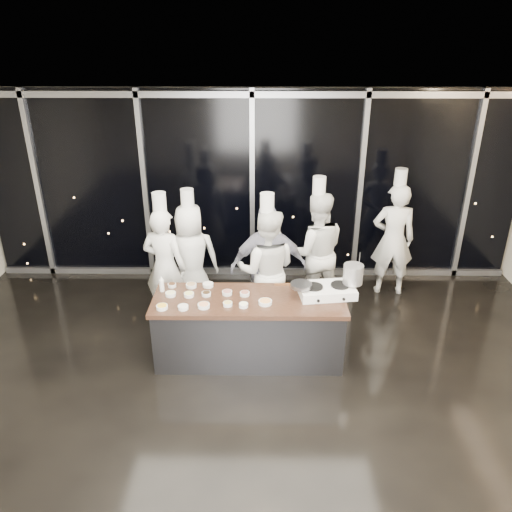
{
  "coord_description": "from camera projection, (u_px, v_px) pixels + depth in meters",
  "views": [
    {
      "loc": [
        0.16,
        -4.64,
        4.05
      ],
      "look_at": [
        0.09,
        1.2,
        1.36
      ],
      "focal_mm": 35.0,
      "sensor_mm": 36.0,
      "label": 1
    }
  ],
  "objects": [
    {
      "name": "chef_right",
      "position": [
        316.0,
        251.0,
        7.56
      ],
      "size": [
        0.96,
        0.77,
        2.12
      ],
      "rotation": [
        0.0,
        0.0,
        3.21
      ],
      "color": "silver",
      "rests_on": "ground"
    },
    {
      "name": "chef_side",
      "position": [
        393.0,
        239.0,
        8.0
      ],
      "size": [
        0.71,
        0.49,
        2.1
      ],
      "rotation": [
        0.0,
        0.0,
        3.08
      ],
      "color": "silver",
      "rests_on": "ground"
    },
    {
      "name": "guest",
      "position": [
        268.0,
        268.0,
        7.1
      ],
      "size": [
        1.13,
        0.55,
        1.86
      ],
      "rotation": [
        0.0,
        0.0,
        3.23
      ],
      "color": "#121433",
      "rests_on": "ground"
    },
    {
      "name": "frying_pan",
      "position": [
        300.0,
        285.0,
        6.34
      ],
      "size": [
        0.5,
        0.31,
        0.05
      ],
      "rotation": [
        0.0,
        0.0,
        0.14
      ],
      "color": "slate",
      "rests_on": "stove"
    },
    {
      "name": "ground",
      "position": [
        247.0,
        402.0,
        5.91
      ],
      "size": [
        9.0,
        9.0,
        0.0
      ],
      "primitive_type": "plane",
      "color": "black",
      "rests_on": "ground"
    },
    {
      "name": "squeeze_bottle",
      "position": [
        162.0,
        284.0,
        6.49
      ],
      "size": [
        0.06,
        0.06,
        0.22
      ],
      "color": "white",
      "rests_on": "demo_counter"
    },
    {
      "name": "stock_pot",
      "position": [
        353.0,
        274.0,
        6.39
      ],
      "size": [
        0.29,
        0.29,
        0.25
      ],
      "primitive_type": "cylinder",
      "rotation": [
        0.0,
        0.0,
        0.14
      ],
      "color": "silver",
      "rests_on": "stove"
    },
    {
      "name": "demo_counter",
      "position": [
        249.0,
        328.0,
        6.54
      ],
      "size": [
        2.46,
        0.86,
        0.9
      ],
      "color": "#39393E",
      "rests_on": "ground"
    },
    {
      "name": "chef_far_left",
      "position": [
        165.0,
        266.0,
        7.19
      ],
      "size": [
        0.74,
        0.59,
        2.01
      ],
      "rotation": [
        0.0,
        0.0,
        2.85
      ],
      "color": "silver",
      "rests_on": "ground"
    },
    {
      "name": "chef_center",
      "position": [
        266.0,
        270.0,
        7.07
      ],
      "size": [
        0.92,
        0.74,
        2.04
      ],
      "rotation": [
        0.0,
        0.0,
        3.08
      ],
      "color": "silver",
      "rests_on": "ground"
    },
    {
      "name": "stove",
      "position": [
        327.0,
        290.0,
        6.42
      ],
      "size": [
        0.76,
        0.53,
        0.14
      ],
      "rotation": [
        0.0,
        0.0,
        0.14
      ],
      "color": "white",
      "rests_on": "demo_counter"
    },
    {
      "name": "room_shell",
      "position": [
        263.0,
        226.0,
        4.97
      ],
      "size": [
        9.02,
        7.02,
        3.21
      ],
      "color": "beige",
      "rests_on": "ground"
    },
    {
      "name": "chef_left",
      "position": [
        191.0,
        258.0,
        7.52
      ],
      "size": [
        0.93,
        0.7,
        1.96
      ],
      "rotation": [
        0.0,
        0.0,
        3.33
      ],
      "color": "silver",
      "rests_on": "ground"
    },
    {
      "name": "window_wall",
      "position": [
        252.0,
        187.0,
        8.36
      ],
      "size": [
        8.9,
        0.11,
        3.2
      ],
      "color": "black",
      "rests_on": "ground"
    },
    {
      "name": "prep_bowls",
      "position": [
        208.0,
        297.0,
        6.34
      ],
      "size": [
        1.42,
        0.73,
        0.05
      ],
      "color": "white",
      "rests_on": "demo_counter"
    }
  ]
}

